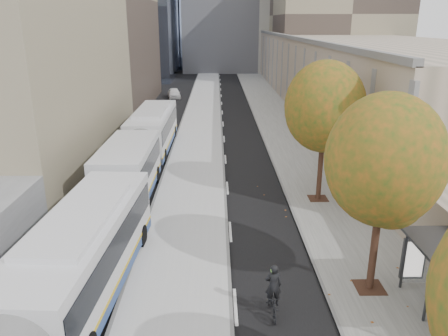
{
  "coord_description": "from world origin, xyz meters",
  "views": [
    {
      "loc": [
        -2.3,
        -1.48,
        9.86
      ],
      "look_at": [
        -1.92,
        20.48,
        2.5
      ],
      "focal_mm": 35.0,
      "sensor_mm": 36.0,
      "label": 1
    }
  ],
  "objects_px": {
    "bus_near": "(31,329)",
    "bus_far": "(144,143)",
    "distant_car": "(174,93)",
    "cyclist": "(273,297)"
  },
  "relations": [
    {
      "from": "bus_near",
      "to": "bus_far",
      "type": "relative_size",
      "value": 1.0
    },
    {
      "from": "distant_car",
      "to": "cyclist",
      "type": "bearing_deg",
      "value": -89.61
    },
    {
      "from": "bus_far",
      "to": "distant_car",
      "type": "height_order",
      "value": "bus_far"
    },
    {
      "from": "cyclist",
      "to": "distant_car",
      "type": "bearing_deg",
      "value": 97.75
    },
    {
      "from": "bus_far",
      "to": "cyclist",
      "type": "relative_size",
      "value": 9.43
    },
    {
      "from": "bus_far",
      "to": "distant_car",
      "type": "distance_m",
      "value": 29.52
    },
    {
      "from": "cyclist",
      "to": "distant_car",
      "type": "xyz_separation_m",
      "value": [
        -7.69,
        46.57,
        -0.08
      ]
    },
    {
      "from": "bus_near",
      "to": "cyclist",
      "type": "bearing_deg",
      "value": 24.83
    },
    {
      "from": "bus_near",
      "to": "bus_far",
      "type": "distance_m",
      "value": 19.86
    },
    {
      "from": "bus_near",
      "to": "cyclist",
      "type": "distance_m",
      "value": 7.74
    }
  ]
}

